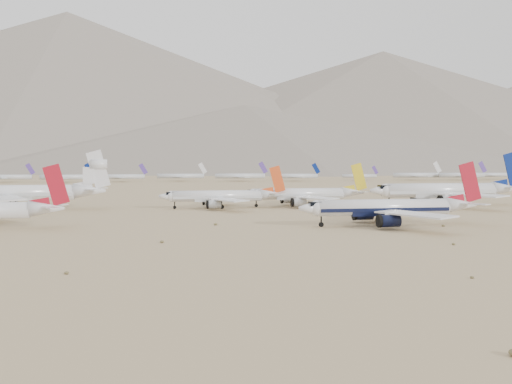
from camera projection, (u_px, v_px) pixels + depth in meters
ground at (351, 229)px, 134.04m from camera, size 7000.00×7000.00×0.00m
main_airliner at (391, 208)px, 141.94m from camera, size 45.63×44.57×16.10m
row2_navy_widebody at (447, 191)px, 204.80m from camera, size 55.66×54.43×19.80m
row2_gold_tail at (304, 194)px, 203.10m from camera, size 43.93×42.96×15.64m
row2_orange_tail at (222, 196)px, 195.02m from camera, size 41.23×40.33×14.71m
row2_white_trijet at (18, 193)px, 186.86m from camera, size 56.61×55.33×20.06m
distant_storage_row at (261, 176)px, 474.76m from camera, size 615.71×56.65×14.46m
mountain_range at (191, 106)px, 1756.37m from camera, size 7354.00×3024.00×470.00m
foothills at (407, 140)px, 1304.60m from camera, size 4637.50×1395.00×155.00m
desert_scrub at (416, 246)px, 105.71m from camera, size 261.14×121.67×0.63m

